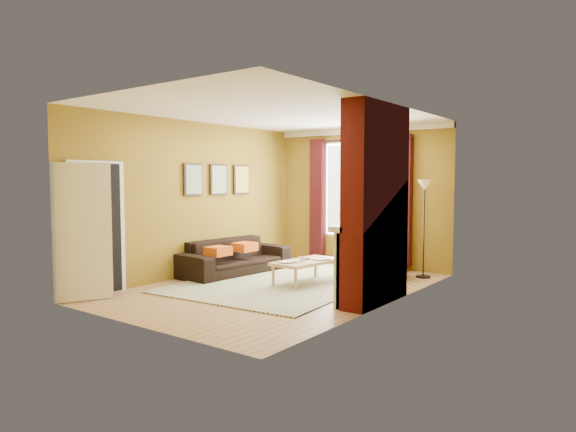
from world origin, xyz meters
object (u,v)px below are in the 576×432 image
object	(u,v)px
armchair	(372,258)
floor_lamp	(424,200)
sofa	(235,256)
coffee_table	(306,263)
wicker_stool	(388,261)

from	to	relation	value
armchair	floor_lamp	distance (m)	1.38
sofa	coffee_table	distance (m)	1.63
armchair	wicker_stool	size ratio (longest dim) A/B	2.51
wicker_stool	floor_lamp	size ratio (longest dim) A/B	0.23
coffee_table	wicker_stool	world-z (taller)	wicker_stool
sofa	floor_lamp	distance (m)	3.59
coffee_table	sofa	bearing A→B (deg)	-175.42
wicker_stool	floor_lamp	xyz separation A→B (m)	(0.77, -0.18, 1.18)
coffee_table	wicker_stool	bearing A→B (deg)	78.88
sofa	wicker_stool	size ratio (longest dim) A/B	5.40
armchair	wicker_stool	xyz separation A→B (m)	(0.01, 0.63, -0.13)
floor_lamp	sofa	bearing A→B (deg)	-149.98
sofa	wicker_stool	world-z (taller)	sofa
coffee_table	floor_lamp	world-z (taller)	floor_lamp
armchair	floor_lamp	bearing A→B (deg)	-159.84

